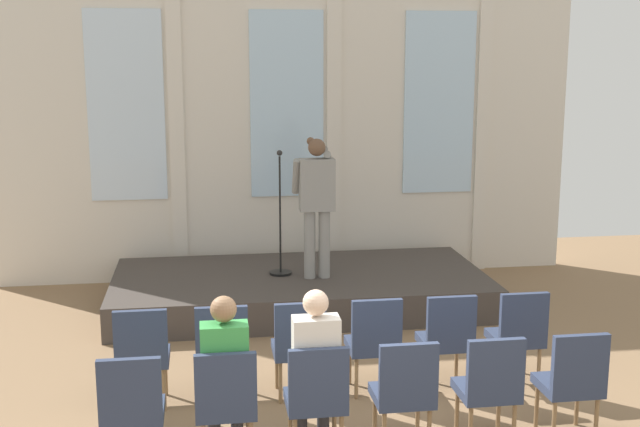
{
  "coord_description": "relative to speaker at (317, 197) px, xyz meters",
  "views": [
    {
      "loc": [
        -1.17,
        -5.48,
        3.1
      ],
      "look_at": [
        0.06,
        2.87,
        1.43
      ],
      "focal_mm": 45.45,
      "sensor_mm": 36.0,
      "label": 1
    }
  ],
  "objects": [
    {
      "name": "chair_r0_c1",
      "position": [
        -1.23,
        -2.62,
        -0.86
      ],
      "size": [
        0.46,
        0.44,
        0.94
      ],
      "color": "olive",
      "rests_on": "ground"
    },
    {
      "name": "chair_r0_c4",
      "position": [
        0.85,
        -2.62,
        -0.86
      ],
      "size": [
        0.46,
        0.44,
        0.94
      ],
      "color": "olive",
      "rests_on": "ground"
    },
    {
      "name": "chair_r1_c3",
      "position": [
        0.16,
        -3.75,
        -0.86
      ],
      "size": [
        0.46,
        0.44,
        0.94
      ],
      "color": "olive",
      "rests_on": "ground"
    },
    {
      "name": "rear_partition",
      "position": [
        -0.15,
        1.59,
        0.86
      ],
      "size": [
        8.05,
        0.14,
        4.49
      ],
      "color": "silver",
      "rests_on": "ground"
    },
    {
      "name": "chair_r1_c0",
      "position": [
        -1.93,
        -3.75,
        -0.86
      ],
      "size": [
        0.46,
        0.44,
        0.94
      ],
      "color": "olive",
      "rests_on": "ground"
    },
    {
      "name": "chair_r0_c3",
      "position": [
        0.16,
        -2.62,
        -0.86
      ],
      "size": [
        0.46,
        0.44,
        0.94
      ],
      "color": "olive",
      "rests_on": "ground"
    },
    {
      "name": "speaker",
      "position": [
        0.0,
        0.0,
        0.0
      ],
      "size": [
        0.51,
        0.69,
        1.71
      ],
      "color": "gray",
      "rests_on": "stage_platform"
    },
    {
      "name": "chair_r0_c5",
      "position": [
        1.55,
        -2.62,
        -0.86
      ],
      "size": [
        0.46,
        0.44,
        0.94
      ],
      "color": "olive",
      "rests_on": "ground"
    },
    {
      "name": "chair_r0_c2",
      "position": [
        -0.54,
        -2.62,
        -0.86
      ],
      "size": [
        0.46,
        0.44,
        0.94
      ],
      "color": "olive",
      "rests_on": "ground"
    },
    {
      "name": "chair_r0_c0",
      "position": [
        -1.93,
        -2.62,
        -0.86
      ],
      "size": [
        0.46,
        0.44,
        0.94
      ],
      "color": "olive",
      "rests_on": "ground"
    },
    {
      "name": "chair_r1_c1",
      "position": [
        -1.23,
        -3.75,
        -0.86
      ],
      "size": [
        0.46,
        0.44,
        0.94
      ],
      "color": "olive",
      "rests_on": "ground"
    },
    {
      "name": "stage_platform",
      "position": [
        -0.19,
        0.18,
        -1.2
      ],
      "size": [
        4.61,
        2.25,
        0.4
      ],
      "primitive_type": "cube",
      "color": "#3F3833",
      "rests_on": "ground"
    },
    {
      "name": "chair_r1_c2",
      "position": [
        -0.54,
        -3.75,
        -0.86
      ],
      "size": [
        0.46,
        0.44,
        0.94
      ],
      "color": "olive",
      "rests_on": "ground"
    },
    {
      "name": "audience_r1_c1",
      "position": [
        -1.23,
        -3.67,
        -0.66
      ],
      "size": [
        0.36,
        0.39,
        1.33
      ],
      "color": "#2D2D33",
      "rests_on": "ground"
    },
    {
      "name": "mic_stand",
      "position": [
        -0.42,
        0.21,
        -0.66
      ],
      "size": [
        0.28,
        0.28,
        1.55
      ],
      "color": "black",
      "rests_on": "stage_platform"
    },
    {
      "name": "audience_r1_c2",
      "position": [
        -0.54,
        -3.67,
        -0.65
      ],
      "size": [
        0.36,
        0.39,
        1.35
      ],
      "color": "#2D2D33",
      "rests_on": "ground"
    },
    {
      "name": "chair_r1_c4",
      "position": [
        0.85,
        -3.75,
        -0.86
      ],
      "size": [
        0.46,
        0.44,
        0.94
      ],
      "color": "olive",
      "rests_on": "ground"
    },
    {
      "name": "chair_r1_c5",
      "position": [
        1.55,
        -3.75,
        -0.86
      ],
      "size": [
        0.46,
        0.44,
        0.94
      ],
      "color": "olive",
      "rests_on": "ground"
    }
  ]
}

